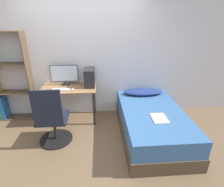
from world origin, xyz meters
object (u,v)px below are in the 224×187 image
at_px(bed, 151,122).
at_px(keyboard, 61,90).
at_px(monitor, 64,74).
at_px(office_chair, 53,123).
at_px(pc_tower, 90,77).
at_px(bookshelf, 5,81).

xyz_separation_m(bed, keyboard, (-1.68, 0.55, 0.48)).
bearing_deg(monitor, keyboard, -96.11).
height_order(office_chair, bed, office_chair).
bearing_deg(keyboard, bed, -18.12).
bearing_deg(bed, keyboard, 161.88).
distance_m(office_chair, pc_tower, 1.17).
bearing_deg(office_chair, monitor, 84.89).
bearing_deg(bookshelf, office_chair, -40.20).
distance_m(keyboard, pc_tower, 0.62).
bearing_deg(office_chair, bookshelf, 139.80).
height_order(bookshelf, keyboard, bookshelf).
xyz_separation_m(monitor, keyboard, (-0.03, -0.31, -0.22)).
bearing_deg(bookshelf, bed, -16.23).
bearing_deg(keyboard, monitor, 83.89).
xyz_separation_m(office_chair, keyboard, (0.05, 0.66, 0.34)).
distance_m(office_chair, keyboard, 0.74).
relative_size(monitor, keyboard, 1.63).
distance_m(bed, keyboard, 1.84).
relative_size(bookshelf, monitor, 3.23).
xyz_separation_m(office_chair, bed, (1.74, 0.11, -0.14)).
bearing_deg(pc_tower, bed, -33.78).
xyz_separation_m(bed, monitor, (-1.65, 0.86, 0.70)).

